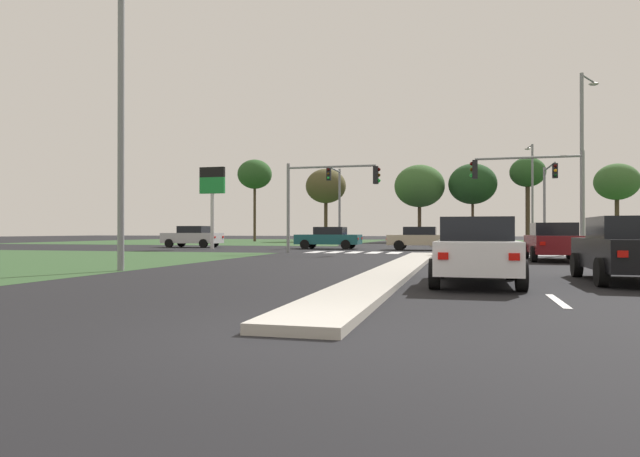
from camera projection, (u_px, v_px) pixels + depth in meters
name	position (u px, v px, depth m)	size (l,w,h in m)	color
ground_plane	(433.00, 250.00, 35.27)	(200.00, 200.00, 0.00)	black
grass_verge_far_left	(226.00, 241.00, 65.42)	(35.00, 35.00, 0.01)	#2D4C28
median_island_near	(399.00, 268.00, 16.89)	(1.20, 22.00, 0.14)	#ADA89E
median_island_far	(445.00, 242.00, 59.46)	(1.20, 36.00, 0.14)	gray
lane_dash_near	(558.00, 301.00, 9.52)	(0.14, 2.00, 0.01)	silver
lane_dash_second	(522.00, 274.00, 15.33)	(0.14, 2.00, 0.01)	silver
lane_dash_third	(506.00, 263.00, 21.13)	(0.14, 2.00, 0.01)	silver
lane_dash_fourth	(497.00, 256.00, 26.94)	(0.14, 2.00, 0.01)	silver
lane_dash_fifth	(491.00, 251.00, 32.74)	(0.14, 2.00, 0.01)	silver
edge_line_right	(637.00, 272.00, 16.12)	(0.14, 24.00, 0.01)	silver
stop_bar_near	(502.00, 255.00, 27.54)	(6.40, 0.50, 0.01)	silver
crosswalk_bar_near	(315.00, 252.00, 31.86)	(0.70, 2.80, 0.01)	silver
crosswalk_bar_second	(335.00, 252.00, 31.57)	(0.70, 2.80, 0.01)	silver
crosswalk_bar_third	(354.00, 252.00, 31.28)	(0.70, 2.80, 0.01)	silver
crosswalk_bar_fourth	(374.00, 253.00, 30.99)	(0.70, 2.80, 0.01)	silver
crosswalk_bar_fifth	(395.00, 253.00, 30.69)	(0.70, 2.80, 0.01)	silver
car_white_near	(476.00, 250.00, 12.61)	(1.94, 4.36, 1.52)	silver
car_maroon_second	(553.00, 241.00, 22.65)	(2.02, 4.57, 1.56)	maroon
car_silver_third	(193.00, 236.00, 41.34)	(4.41, 2.06, 1.60)	#B7B7BC
car_blue_fourth	(422.00, 235.00, 56.61)	(1.94, 4.62, 1.61)	navy
car_black_fifth	(630.00, 249.00, 13.01)	(2.04, 4.29, 1.56)	black
car_teal_sixth	(329.00, 238.00, 37.76)	(4.46, 2.02, 1.50)	#19565B
car_beige_seventh	(422.00, 238.00, 35.32)	(4.45, 1.95, 1.49)	#BCAD8E
traffic_signal_near_right	(537.00, 183.00, 27.51)	(5.45, 0.32, 5.17)	gray
traffic_signal_far_right	(548.00, 190.00, 37.98)	(0.32, 5.13, 5.86)	gray
traffic_signal_near_left	(324.00, 190.00, 30.31)	(5.30, 0.32, 5.01)	gray
traffic_signal_far_left	(336.00, 193.00, 42.32)	(0.32, 3.95, 6.17)	gray
street_lamp_near	(116.00, 87.00, 16.83)	(1.88, 0.86, 10.23)	gray
street_lamp_second	(583.00, 153.00, 30.43)	(1.37, 2.07, 9.95)	gray
street_lamp_third	(532.00, 189.00, 52.13)	(0.62, 1.89, 9.46)	gray
fuel_price_totem	(212.00, 189.00, 37.39)	(1.80, 0.24, 5.58)	silver
treeline_near	(255.00, 175.00, 65.06)	(4.07, 4.07, 9.70)	#423323
treeline_second	(326.00, 186.00, 65.29)	(4.80, 4.80, 8.62)	#423323
treeline_third	(419.00, 186.00, 61.57)	(5.59, 5.59, 8.66)	#423323
treeline_fourth	(473.00, 184.00, 60.08)	(5.21, 5.21, 8.60)	#423323
treeline_fifth	(617.00, 182.00, 58.76)	(4.59, 4.59, 8.46)	#423323
treeline_sixth	(528.00, 173.00, 57.49)	(3.65, 3.65, 8.96)	#423323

